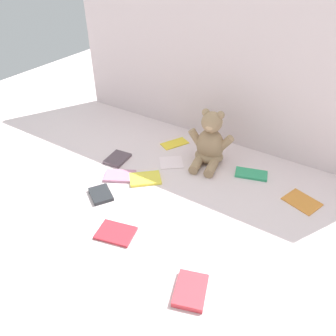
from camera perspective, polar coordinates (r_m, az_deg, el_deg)
The scene contains 13 objects.
ground_plane at distance 1.44m, azimuth 1.45°, elevation -1.00°, with size 3.20×3.20×0.00m, color silver.
backdrop_drape at distance 1.57m, azimuth 9.38°, elevation 17.77°, with size 1.60×0.03×0.78m, color silver.
teddy_bear at distance 1.48m, azimuth 7.16°, elevation 4.11°, with size 0.21×0.20×0.25m.
book_case_0 at distance 1.47m, azimuth 14.04°, elevation -1.01°, with size 0.07×0.13×0.01m, color #2E9B65.
book_case_1 at distance 1.19m, azimuth -8.92°, elevation -10.92°, with size 0.09×0.13×0.01m, color #BE2B36.
book_case_2 at distance 1.43m, azimuth -8.25°, elevation -1.35°, with size 0.08×0.13×0.01m, color #BB7895.
book_case_3 at distance 1.35m, azimuth -11.42°, elevation -4.43°, with size 0.08×0.10×0.02m, color #24272A.
book_case_4 at distance 1.03m, azimuth 3.89°, elevation -20.14°, with size 0.09×0.12×0.02m, color #D4353F.
book_case_5 at distance 1.41m, azimuth -3.92°, elevation -1.83°, with size 0.09×0.13×0.01m, color yellow.
book_case_6 at distance 1.51m, azimuth 0.56°, elevation 1.02°, with size 0.09×0.10×0.01m, color white.
book_case_7 at distance 1.40m, azimuth 21.96°, elevation -5.29°, with size 0.10×0.13×0.01m, color orange.
book_case_8 at distance 1.64m, azimuth 1.14°, elevation 4.28°, with size 0.07×0.13×0.01m, color yellow.
book_case_9 at distance 1.54m, azimuth -8.65°, elevation 1.59°, with size 0.09×0.11×0.01m, color #514149.
Camera 1 is at (0.59, -0.99, 0.86)m, focal length 35.63 mm.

